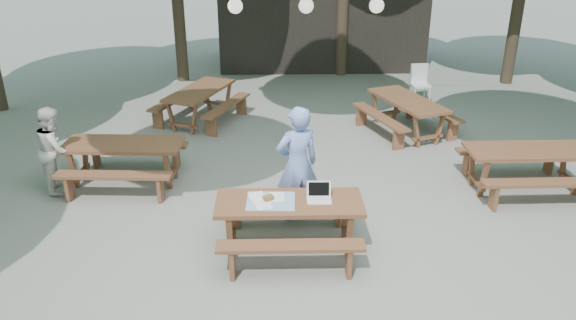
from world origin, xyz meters
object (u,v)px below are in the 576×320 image
(second_person, at_px, (55,149))
(picnic_table_nw, at_px, (125,162))
(main_picnic_table, at_px, (289,224))
(plastic_chair, at_px, (420,91))
(woman, at_px, (297,164))

(second_person, bearing_deg, picnic_table_nw, -94.55)
(picnic_table_nw, bearing_deg, main_picnic_table, -35.07)
(second_person, bearing_deg, plastic_chair, -72.69)
(plastic_chair, bearing_deg, second_person, -152.43)
(woman, xyz_separation_m, plastic_chair, (3.30, 5.83, -0.65))
(main_picnic_table, distance_m, second_person, 4.33)
(woman, bearing_deg, second_person, -33.88)
(main_picnic_table, height_order, second_person, second_person)
(picnic_table_nw, height_order, second_person, second_person)
(picnic_table_nw, relative_size, woman, 1.13)
(picnic_table_nw, xyz_separation_m, woman, (2.92, -1.30, 0.51))
(woman, bearing_deg, main_picnic_table, 62.01)
(main_picnic_table, xyz_separation_m, plastic_chair, (3.45, 6.70, -0.13))
(picnic_table_nw, height_order, woman, woman)
(main_picnic_table, distance_m, plastic_chair, 7.54)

